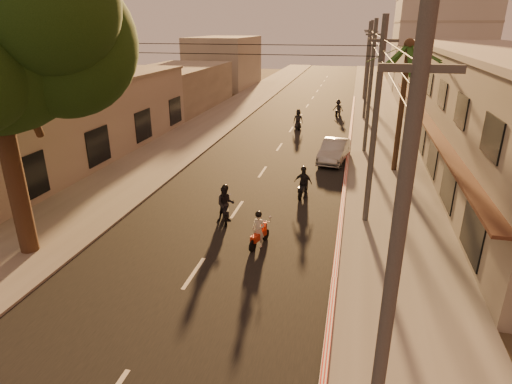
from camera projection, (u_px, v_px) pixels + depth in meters
ground at (172, 306)px, 14.02m from camera, size 160.00×160.00×0.00m
road at (279, 147)px, 32.15m from camera, size 10.00×140.00×0.02m
sidewalk_right at (383, 153)px, 30.56m from camera, size 5.00×140.00×0.12m
sidewalk_left at (186, 141)px, 33.71m from camera, size 5.00×140.00×0.12m
curb_stripe at (346, 172)px, 26.51m from camera, size 0.20×60.00×0.20m
shophouse_row at (500, 112)px, 26.08m from camera, size 8.80×34.20×7.30m
left_building at (60, 120)px, 28.71m from camera, size 8.20×24.20×5.20m
palm_tree at (408, 52)px, 24.24m from camera, size 5.00×5.00×8.20m
utility_poles at (373, 58)px, 28.47m from camera, size 1.20×48.26×9.00m
filler_right at (433, 75)px, 50.80m from camera, size 8.00×14.00×6.00m
filler_left_near at (177, 87)px, 47.00m from camera, size 8.00×14.00×4.40m
filler_left_far at (224, 62)px, 62.85m from camera, size 8.00×14.00×7.00m
scooter_red at (259, 231)px, 17.53m from camera, size 0.81×1.59×1.60m
scooter_mid_a at (226, 204)px, 19.78m from camera, size 1.21×1.80×1.83m
scooter_mid_b at (303, 183)px, 22.62m from camera, size 1.05×1.74×1.71m
scooter_far_a at (298, 120)px, 37.44m from camera, size 1.08×1.78×1.78m
scooter_far_b at (338, 108)px, 42.87m from camera, size 1.27×1.68×1.67m
parked_car at (334, 151)px, 28.63m from camera, size 2.62×4.77×1.45m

